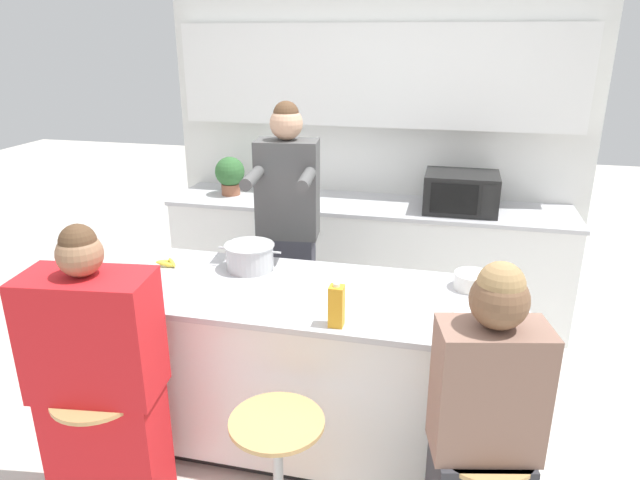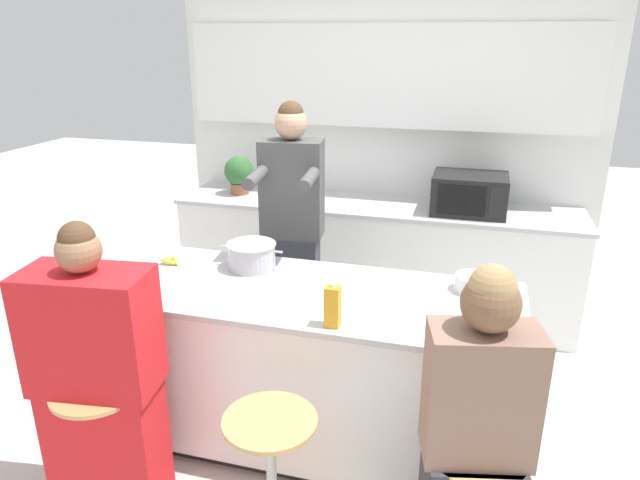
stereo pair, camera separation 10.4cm
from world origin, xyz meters
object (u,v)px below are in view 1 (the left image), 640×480
object	(u,v)px
potted_plant	(230,174)
banana_bunch	(167,263)
juice_carton	(336,306)
microwave	(461,192)
bar_stool_leftmost	(105,444)
fruit_bowl	(473,281)
cooking_pot	(250,257)
kitchen_island	(316,367)
bar_stool_center	(278,473)
coffee_cup_near	(486,302)
person_cooking	(288,242)
person_wrapped_blanket	(100,385)
person_seated_near	(482,445)

from	to	relation	value
potted_plant	banana_bunch	bearing A→B (deg)	-81.65
juice_carton	microwave	xyz separation A→B (m)	(0.52, 1.94, 0.04)
bar_stool_leftmost	fruit_bowl	bearing A→B (deg)	30.20
bar_stool_leftmost	cooking_pot	xyz separation A→B (m)	(0.40, 0.91, 0.61)
kitchen_island	potted_plant	bearing A→B (deg)	124.08
bar_stool_center	banana_bunch	size ratio (longest dim) A/B	4.65
bar_stool_leftmost	banana_bunch	xyz separation A→B (m)	(-0.07, 0.83, 0.55)
coffee_cup_near	microwave	world-z (taller)	microwave
person_cooking	banana_bunch	distance (m)	0.79
bar_stool_leftmost	cooking_pot	size ratio (longest dim) A/B	1.74
bar_stool_center	microwave	world-z (taller)	microwave
cooking_pot	fruit_bowl	size ratio (longest dim) A/B	1.90
person_wrapped_blanket	kitchen_island	bearing A→B (deg)	32.02
bar_stool_leftmost	banana_bunch	size ratio (longest dim) A/B	4.65
coffee_cup_near	potted_plant	world-z (taller)	potted_plant
bar_stool_leftmost	cooking_pot	bearing A→B (deg)	66.37
kitchen_island	person_cooking	bearing A→B (deg)	116.62
person_wrapped_blanket	juice_carton	bearing A→B (deg)	12.18
juice_carton	microwave	distance (m)	2.01
person_seated_near	juice_carton	bearing A→B (deg)	138.71
person_wrapped_blanket	person_seated_near	bearing A→B (deg)	-7.25
fruit_bowl	banana_bunch	xyz separation A→B (m)	(-1.66, -0.09, -0.02)
cooking_pot	bar_stool_center	bearing A→B (deg)	-64.54
bar_stool_center	potted_plant	distance (m)	2.69
fruit_bowl	banana_bunch	bearing A→B (deg)	-176.86
bar_stool_leftmost	juice_carton	world-z (taller)	juice_carton
person_seated_near	banana_bunch	distance (m)	1.91
coffee_cup_near	person_seated_near	bearing A→B (deg)	-90.95
potted_plant	bar_stool_center	bearing A→B (deg)	-64.50
microwave	juice_carton	bearing A→B (deg)	-105.12
person_seated_near	banana_bunch	size ratio (longest dim) A/B	10.34
coffee_cup_near	banana_bunch	bearing A→B (deg)	175.40
banana_bunch	potted_plant	xyz separation A→B (m)	(-0.22, 1.52, 0.15)
kitchen_island	bar_stool_leftmost	distance (m)	1.09
person_wrapped_blanket	banana_bunch	xyz separation A→B (m)	(-0.07, 0.81, 0.26)
coffee_cup_near	juice_carton	distance (m)	0.73
cooking_pot	coffee_cup_near	world-z (taller)	cooking_pot
bar_stool_center	juice_carton	world-z (taller)	juice_carton
fruit_bowl	juice_carton	bearing A→B (deg)	-137.28
microwave	potted_plant	size ratio (longest dim) A/B	1.71
kitchen_island	juice_carton	bearing A→B (deg)	-62.15
bar_stool_leftmost	kitchen_island	bearing A→B (deg)	40.29
juice_carton	potted_plant	size ratio (longest dim) A/B	0.67
bar_stool_center	fruit_bowl	size ratio (longest dim) A/B	3.32
person_cooking	juice_carton	world-z (taller)	person_cooking
kitchen_island	bar_stool_center	size ratio (longest dim) A/B	3.28
person_seated_near	bar_stool_leftmost	bearing A→B (deg)	168.18
bar_stool_center	juice_carton	xyz separation A→B (m)	(0.17, 0.37, 0.63)
person_seated_near	microwave	bearing A→B (deg)	80.29
kitchen_island	person_wrapped_blanket	xyz separation A→B (m)	(-0.82, -0.67, 0.20)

